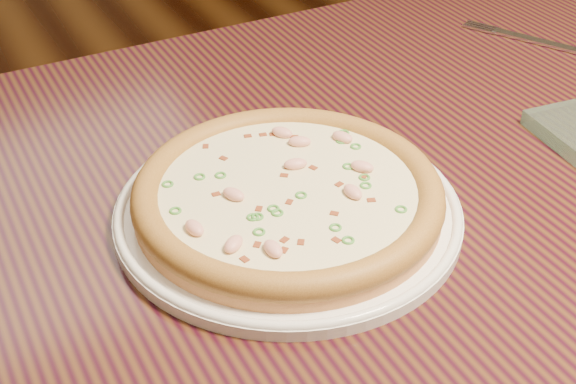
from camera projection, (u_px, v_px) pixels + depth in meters
name	position (u px, v px, depth m)	size (l,w,h in m)	color
ground	(246.00, 303.00, 1.78)	(9.00, 9.00, 0.00)	black
hero_table	(359.00, 232.00, 0.94)	(1.20, 0.80, 0.75)	black
plate	(288.00, 210.00, 0.79)	(0.34, 0.34, 0.02)	white
pizza	(288.00, 194.00, 0.78)	(0.31, 0.31, 0.03)	tan
fork	(527.00, 38.00, 1.13)	(0.10, 0.16, 0.00)	silver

